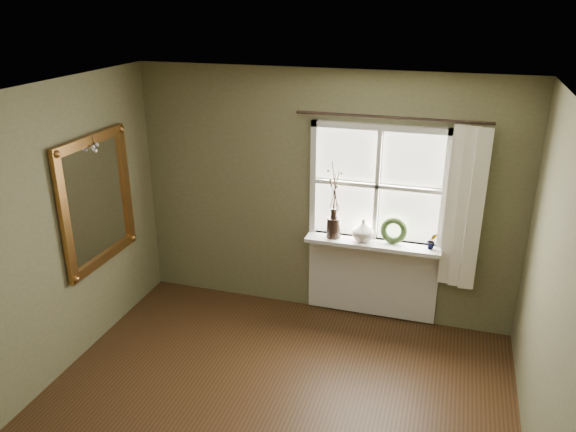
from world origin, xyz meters
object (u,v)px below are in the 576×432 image
Objects in this scene: dark_jug at (334,228)px; cream_vase at (363,230)px; gilt_mirror at (97,200)px; wreath at (393,233)px.

cream_vase is at bearing 0.00° from dark_jug.
gilt_mirror is (-2.41, -0.93, 0.39)m from cream_vase.
wreath reaches higher than dark_jug.
gilt_mirror reaches higher than dark_jug.
cream_vase is 0.86× the size of wreath.
dark_jug is 2.34m from gilt_mirror.
wreath reaches higher than cream_vase.
wreath is (0.30, 0.04, -0.01)m from cream_vase.
dark_jug is 0.92× the size of cream_vase.
cream_vase is 0.30m from wreath.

